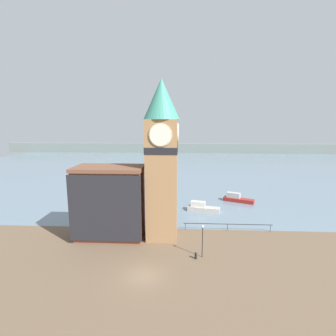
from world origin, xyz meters
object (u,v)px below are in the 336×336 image
(clock_tower, at_px, (162,157))
(boat_near, at_px, (202,208))
(lamp_post, at_px, (203,235))
(boat_far, at_px, (237,199))
(mooring_bollard_near, at_px, (196,255))
(pier_building, at_px, (110,202))

(clock_tower, xyz_separation_m, boat_near, (6.71, 11.36, -11.15))
(boat_near, distance_m, lamp_post, 17.07)
(boat_far, distance_m, mooring_bollard_near, 25.67)
(lamp_post, bearing_deg, clock_tower, 134.43)
(boat_near, bearing_deg, mooring_bollard_near, -84.60)
(mooring_bollard_near, bearing_deg, boat_far, 67.41)
(clock_tower, distance_m, boat_near, 17.27)
(pier_building, relative_size, mooring_bollard_near, 12.27)
(boat_far, bearing_deg, lamp_post, -86.76)
(clock_tower, bearing_deg, mooring_bollard_near, -52.60)
(pier_building, height_order, lamp_post, pier_building)
(boat_near, height_order, mooring_bollard_near, boat_near)
(pier_building, distance_m, mooring_bollard_near, 14.15)
(pier_building, bearing_deg, boat_near, 39.66)
(clock_tower, height_order, boat_near, clock_tower)
(boat_far, bearing_deg, pier_building, -115.95)
(pier_building, distance_m, lamp_post, 14.06)
(mooring_bollard_near, relative_size, lamp_post, 0.20)
(mooring_bollard_near, bearing_deg, pier_building, 155.02)
(boat_near, distance_m, boat_far, 10.00)
(clock_tower, bearing_deg, lamp_post, -45.57)
(lamp_post, bearing_deg, boat_near, 85.60)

